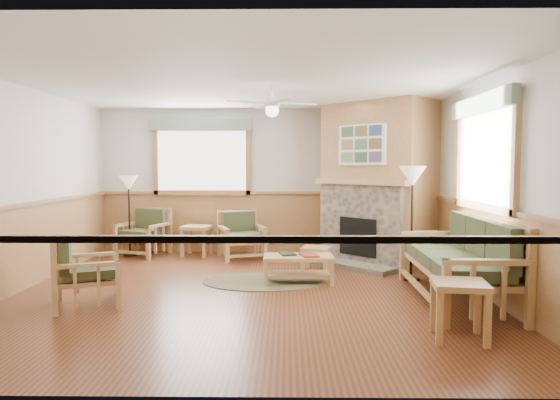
{
  "coord_description": "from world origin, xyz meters",
  "views": [
    {
      "loc": [
        0.49,
        -6.44,
        1.65
      ],
      "look_at": [
        0.4,
        0.7,
        1.15
      ],
      "focal_mm": 32.0,
      "sensor_mm": 36.0,
      "label": 1
    }
  ],
  "objects_px": {
    "armchair_left": "(87,271)",
    "floor_lamp_left": "(129,215)",
    "end_table_sofa": "(459,310)",
    "floor_lamp_right": "(412,223)",
    "footstool": "(316,259)",
    "sofa": "(455,259)",
    "armchair_back_left": "(143,232)",
    "armchair_back_right": "(242,235)",
    "coffee_table": "(298,269)",
    "end_table_chairs": "(197,241)"
  },
  "relations": [
    {
      "from": "armchair_left",
      "to": "floor_lamp_left",
      "type": "relative_size",
      "value": 0.55
    },
    {
      "from": "end_table_sofa",
      "to": "floor_lamp_right",
      "type": "distance_m",
      "value": 2.53
    },
    {
      "from": "footstool",
      "to": "floor_lamp_right",
      "type": "xyz_separation_m",
      "value": [
        1.33,
        -0.62,
        0.64
      ]
    },
    {
      "from": "sofa",
      "to": "armchair_back_left",
      "type": "height_order",
      "value": "sofa"
    },
    {
      "from": "armchair_back_right",
      "to": "end_table_sofa",
      "type": "relative_size",
      "value": 1.48
    },
    {
      "from": "armchair_back_right",
      "to": "floor_lamp_left",
      "type": "height_order",
      "value": "floor_lamp_left"
    },
    {
      "from": "armchair_left",
      "to": "footstool",
      "type": "relative_size",
      "value": 1.91
    },
    {
      "from": "armchair_left",
      "to": "end_table_sofa",
      "type": "height_order",
      "value": "armchair_left"
    },
    {
      "from": "armchair_back_left",
      "to": "footstool",
      "type": "height_order",
      "value": "armchair_back_left"
    },
    {
      "from": "armchair_back_right",
      "to": "armchair_left",
      "type": "relative_size",
      "value": 1.01
    },
    {
      "from": "floor_lamp_left",
      "to": "footstool",
      "type": "bearing_deg",
      "value": -20.69
    },
    {
      "from": "floor_lamp_left",
      "to": "coffee_table",
      "type": "bearing_deg",
      "value": -34.51
    },
    {
      "from": "armchair_back_right",
      "to": "end_table_chairs",
      "type": "bearing_deg",
      "value": 144.32
    },
    {
      "from": "end_table_chairs",
      "to": "end_table_sofa",
      "type": "height_order",
      "value": "end_table_sofa"
    },
    {
      "from": "floor_lamp_right",
      "to": "sofa",
      "type": "bearing_deg",
      "value": -76.5
    },
    {
      "from": "armchair_left",
      "to": "end_table_chairs",
      "type": "xyz_separation_m",
      "value": [
        0.7,
        3.25,
        -0.13
      ]
    },
    {
      "from": "armchair_back_left",
      "to": "end_table_sofa",
      "type": "xyz_separation_m",
      "value": [
        4.25,
        -4.34,
        -0.15
      ]
    },
    {
      "from": "armchair_left",
      "to": "footstool",
      "type": "xyz_separation_m",
      "value": [
        2.8,
        1.99,
        -0.22
      ]
    },
    {
      "from": "sofa",
      "to": "coffee_table",
      "type": "height_order",
      "value": "sofa"
    },
    {
      "from": "armchair_back_right",
      "to": "floor_lamp_right",
      "type": "relative_size",
      "value": 0.5
    },
    {
      "from": "armchair_back_right",
      "to": "armchair_left",
      "type": "xyz_separation_m",
      "value": [
        -1.55,
        -2.99,
        -0.01
      ]
    },
    {
      "from": "end_table_chairs",
      "to": "footstool",
      "type": "xyz_separation_m",
      "value": [
        2.1,
        -1.26,
        -0.09
      ]
    },
    {
      "from": "sofa",
      "to": "floor_lamp_left",
      "type": "bearing_deg",
      "value": -119.48
    },
    {
      "from": "armchair_back_left",
      "to": "footstool",
      "type": "xyz_separation_m",
      "value": [
        3.08,
        -1.26,
        -0.24
      ]
    },
    {
      "from": "armchair_back_right",
      "to": "floor_lamp_left",
      "type": "distance_m",
      "value": 2.11
    },
    {
      "from": "armchair_back_left",
      "to": "armchair_left",
      "type": "distance_m",
      "value": 3.26
    },
    {
      "from": "floor_lamp_left",
      "to": "floor_lamp_right",
      "type": "relative_size",
      "value": 0.89
    },
    {
      "from": "armchair_back_right",
      "to": "floor_lamp_right",
      "type": "height_order",
      "value": "floor_lamp_right"
    },
    {
      "from": "armchair_back_left",
      "to": "coffee_table",
      "type": "xyz_separation_m",
      "value": [
        2.78,
        -2.08,
        -0.23
      ]
    },
    {
      "from": "sofa",
      "to": "armchair_left",
      "type": "xyz_separation_m",
      "value": [
        -4.39,
        -0.28,
        -0.1
      ]
    },
    {
      "from": "coffee_table",
      "to": "end_table_sofa",
      "type": "distance_m",
      "value": 2.7
    },
    {
      "from": "end_table_sofa",
      "to": "footstool",
      "type": "distance_m",
      "value": 3.3
    },
    {
      "from": "footstool",
      "to": "floor_lamp_left",
      "type": "bearing_deg",
      "value": 159.31
    },
    {
      "from": "sofa",
      "to": "end_table_chairs",
      "type": "relative_size",
      "value": 4.02
    },
    {
      "from": "footstool",
      "to": "end_table_chairs",
      "type": "bearing_deg",
      "value": 149.09
    },
    {
      "from": "armchair_back_right",
      "to": "armchair_left",
      "type": "bearing_deg",
      "value": -136.12
    },
    {
      "from": "armchair_back_right",
      "to": "coffee_table",
      "type": "height_order",
      "value": "armchair_back_right"
    },
    {
      "from": "armchair_back_right",
      "to": "floor_lamp_left",
      "type": "xyz_separation_m",
      "value": [
        -2.07,
        0.26,
        0.32
      ]
    },
    {
      "from": "coffee_table",
      "to": "armchair_back_right",
      "type": "bearing_deg",
      "value": 116.25
    },
    {
      "from": "armchair_back_left",
      "to": "armchair_left",
      "type": "relative_size",
      "value": 1.05
    },
    {
      "from": "coffee_table",
      "to": "floor_lamp_left",
      "type": "xyz_separation_m",
      "value": [
        -3.03,
        2.08,
        0.54
      ]
    },
    {
      "from": "sofa",
      "to": "armchair_back_right",
      "type": "relative_size",
      "value": 2.69
    },
    {
      "from": "armchair_back_left",
      "to": "end_table_sofa",
      "type": "height_order",
      "value": "armchair_back_left"
    },
    {
      "from": "armchair_back_left",
      "to": "end_table_chairs",
      "type": "xyz_separation_m",
      "value": [
        0.98,
        0.0,
        -0.15
      ]
    },
    {
      "from": "sofa",
      "to": "end_table_chairs",
      "type": "height_order",
      "value": "sofa"
    },
    {
      "from": "sofa",
      "to": "floor_lamp_right",
      "type": "bearing_deg",
      "value": -164.86
    },
    {
      "from": "sofa",
      "to": "end_table_chairs",
      "type": "distance_m",
      "value": 4.74
    },
    {
      "from": "armchair_back_right",
      "to": "footstool",
      "type": "distance_m",
      "value": 1.62
    },
    {
      "from": "end_table_chairs",
      "to": "floor_lamp_right",
      "type": "relative_size",
      "value": 0.33
    },
    {
      "from": "armchair_back_left",
      "to": "armchair_left",
      "type": "xyz_separation_m",
      "value": [
        0.28,
        -3.25,
        -0.02
      ]
    }
  ]
}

